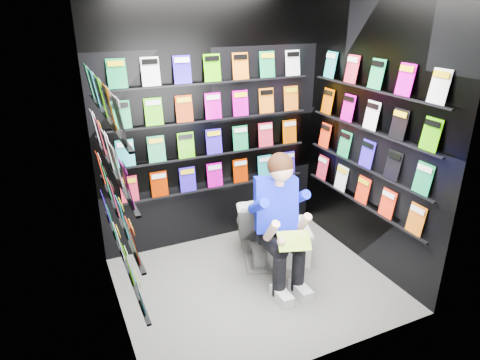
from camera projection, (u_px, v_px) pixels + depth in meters
name	position (u px, v px, depth m)	size (l,w,h in m)	color
floor	(255.00, 284.00, 4.00)	(2.40, 2.40, 0.00)	slate
wall_back	(212.00, 124.00, 4.35)	(2.40, 0.04, 2.60)	black
wall_front	(329.00, 199.00, 2.66)	(2.40, 0.04, 2.60)	black
wall_left	(106.00, 175.00, 3.04)	(0.04, 2.00, 2.60)	black
wall_right	(372.00, 135.00, 3.97)	(0.04, 2.00, 2.60)	black
comics_back	(214.00, 124.00, 4.32)	(2.10, 0.06, 1.37)	#C04D00
comics_left	(110.00, 174.00, 3.05)	(0.06, 1.70, 1.37)	#C04D00
comics_right	(369.00, 135.00, 3.96)	(0.06, 1.70, 1.37)	#C04D00
toilet	(255.00, 226.00, 4.29)	(0.42, 0.75, 0.73)	white
longbox	(294.00, 243.00, 4.37)	(0.24, 0.44, 0.33)	white
longbox_lid	(295.00, 227.00, 4.30)	(0.27, 0.47, 0.03)	white
reader	(275.00, 205.00, 3.82)	(0.51, 0.74, 1.36)	#0714EF
held_comic	(294.00, 241.00, 3.60)	(0.28, 0.01, 0.19)	green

